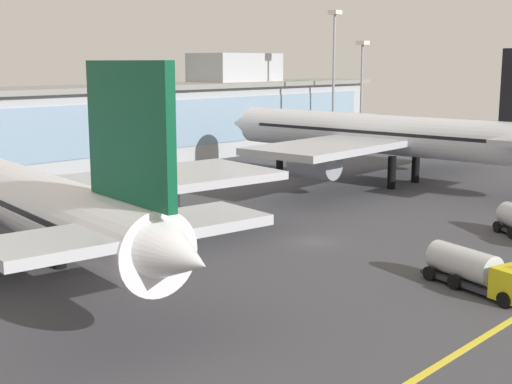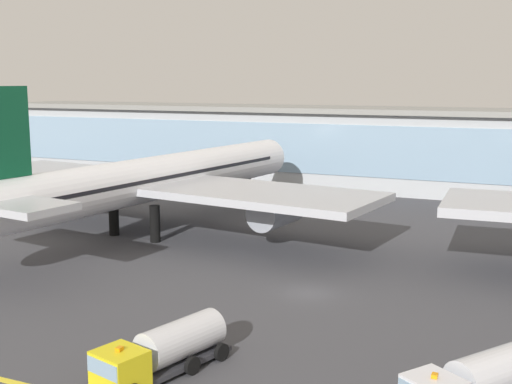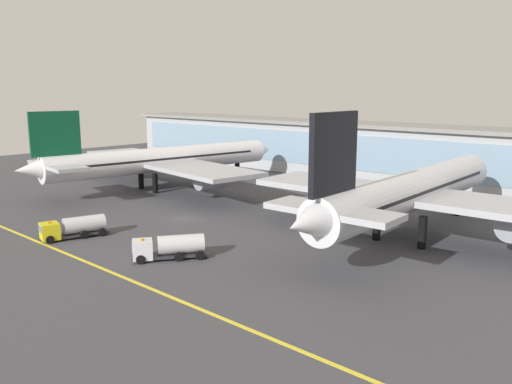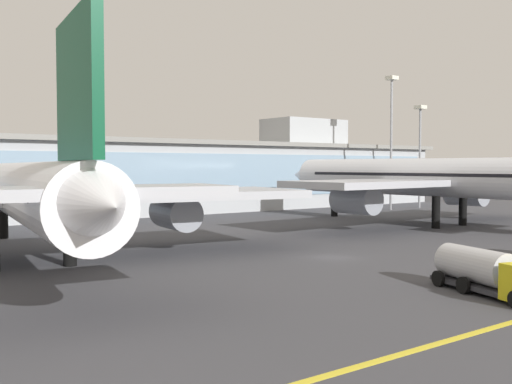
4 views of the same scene
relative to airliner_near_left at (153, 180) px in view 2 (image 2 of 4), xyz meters
The scene contains 5 objects.
ground_plane 27.31m from the airliner_near_left, 29.99° to the right, with size 209.73×209.73×0.00m, color #424247.
terminal_building 47.04m from the airliner_near_left, 58.11° to the left, with size 152.81×14.00×17.98m.
airliner_near_left is the anchor object (origin of this frame).
fuel_tanker_truck 46.85m from the airliner_near_left, 36.89° to the right, with size 7.09×8.85×2.90m.
baggage_tug_near 37.44m from the airliner_near_left, 56.93° to the right, with size 4.97×9.36×2.90m.
Camera 2 is at (16.89, -48.63, 16.97)m, focal length 46.41 mm.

